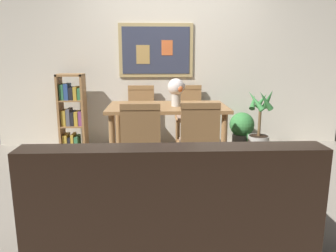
{
  "coord_description": "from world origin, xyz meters",
  "views": [
    {
      "loc": [
        -0.26,
        -3.49,
        1.37
      ],
      "look_at": [
        -0.12,
        -0.22,
        0.65
      ],
      "focal_mm": 35.33,
      "sensor_mm": 36.0,
      "label": 1
    }
  ],
  "objects_px": {
    "dining_table": "(167,114)",
    "bookshelf": "(72,114)",
    "dining_chair_far_right": "(189,111)",
    "potted_ivy": "(242,129)",
    "leather_couch": "(170,210)",
    "potted_palm": "(259,132)",
    "flower_vase": "(176,89)",
    "dining_chair_far_left": "(141,112)",
    "dining_chair_near_left": "(141,139)",
    "tv_remote": "(200,105)",
    "dining_chair_near_right": "(199,138)"
  },
  "relations": [
    {
      "from": "dining_chair_far_left",
      "to": "leather_couch",
      "type": "bearing_deg",
      "value": -83.73
    },
    {
      "from": "flower_vase",
      "to": "dining_chair_far_left",
      "type": "bearing_deg",
      "value": 118.74
    },
    {
      "from": "dining_chair_far_right",
      "to": "bookshelf",
      "type": "height_order",
      "value": "bookshelf"
    },
    {
      "from": "potted_ivy",
      "to": "leather_couch",
      "type": "bearing_deg",
      "value": -114.56
    },
    {
      "from": "dining_table",
      "to": "potted_palm",
      "type": "relative_size",
      "value": 1.57
    },
    {
      "from": "tv_remote",
      "to": "dining_chair_far_left",
      "type": "bearing_deg",
      "value": 132.79
    },
    {
      "from": "dining_chair_far_left",
      "to": "dining_chair_near_left",
      "type": "xyz_separation_m",
      "value": [
        0.06,
        -1.58,
        0.0
      ]
    },
    {
      "from": "dining_table",
      "to": "potted_palm",
      "type": "bearing_deg",
      "value": 18.35
    },
    {
      "from": "potted_ivy",
      "to": "potted_palm",
      "type": "bearing_deg",
      "value": -62.16
    },
    {
      "from": "potted_ivy",
      "to": "bookshelf",
      "type": "bearing_deg",
      "value": -178.83
    },
    {
      "from": "dining_chair_near_left",
      "to": "potted_ivy",
      "type": "height_order",
      "value": "dining_chair_near_left"
    },
    {
      "from": "dining_chair_near_right",
      "to": "dining_chair_near_left",
      "type": "relative_size",
      "value": 1.0
    },
    {
      "from": "tv_remote",
      "to": "dining_table",
      "type": "bearing_deg",
      "value": 175.99
    },
    {
      "from": "dining_table",
      "to": "leather_couch",
      "type": "xyz_separation_m",
      "value": [
        -0.06,
        -1.87,
        -0.33
      ]
    },
    {
      "from": "dining_chair_far_left",
      "to": "bookshelf",
      "type": "relative_size",
      "value": 0.83
    },
    {
      "from": "dining_chair_far_right",
      "to": "potted_palm",
      "type": "height_order",
      "value": "potted_palm"
    },
    {
      "from": "leather_couch",
      "to": "bookshelf",
      "type": "xyz_separation_m",
      "value": [
        -1.26,
        2.55,
        0.22
      ]
    },
    {
      "from": "flower_vase",
      "to": "dining_chair_near_right",
      "type": "bearing_deg",
      "value": -75.67
    },
    {
      "from": "dining_table",
      "to": "potted_palm",
      "type": "height_order",
      "value": "potted_palm"
    },
    {
      "from": "potted_palm",
      "to": "flower_vase",
      "type": "distance_m",
      "value": 1.43
    },
    {
      "from": "dining_chair_near_left",
      "to": "potted_palm",
      "type": "bearing_deg",
      "value": 37.72
    },
    {
      "from": "dining_chair_near_left",
      "to": "leather_couch",
      "type": "height_order",
      "value": "dining_chair_near_left"
    },
    {
      "from": "dining_table",
      "to": "dining_chair_far_left",
      "type": "xyz_separation_m",
      "value": [
        -0.35,
        0.78,
        -0.11
      ]
    },
    {
      "from": "dining_table",
      "to": "dining_chair_far_right",
      "type": "height_order",
      "value": "dining_chair_far_right"
    },
    {
      "from": "flower_vase",
      "to": "tv_remote",
      "type": "relative_size",
      "value": 2.04
    },
    {
      "from": "leather_couch",
      "to": "dining_table",
      "type": "bearing_deg",
      "value": 88.18
    },
    {
      "from": "potted_ivy",
      "to": "tv_remote",
      "type": "height_order",
      "value": "tv_remote"
    },
    {
      "from": "dining_chair_near_right",
      "to": "potted_palm",
      "type": "relative_size",
      "value": 1.0
    },
    {
      "from": "leather_couch",
      "to": "tv_remote",
      "type": "bearing_deg",
      "value": 75.99
    },
    {
      "from": "leather_couch",
      "to": "potted_palm",
      "type": "xyz_separation_m",
      "value": [
        1.35,
        2.3,
        -0.0
      ]
    },
    {
      "from": "dining_chair_near_left",
      "to": "leather_couch",
      "type": "xyz_separation_m",
      "value": [
        0.23,
        -1.07,
        -0.23
      ]
    },
    {
      "from": "dining_chair_far_left",
      "to": "potted_ivy",
      "type": "distance_m",
      "value": 1.5
    },
    {
      "from": "dining_chair_far_right",
      "to": "flower_vase",
      "type": "bearing_deg",
      "value": -106.39
    },
    {
      "from": "dining_chair_far_right",
      "to": "potted_ivy",
      "type": "distance_m",
      "value": 0.82
    },
    {
      "from": "dining_chair_near_left",
      "to": "potted_palm",
      "type": "relative_size",
      "value": 1.0
    },
    {
      "from": "bookshelf",
      "to": "leather_couch",
      "type": "bearing_deg",
      "value": -63.68
    },
    {
      "from": "leather_couch",
      "to": "flower_vase",
      "type": "xyz_separation_m",
      "value": [
        0.16,
        1.83,
        0.64
      ]
    },
    {
      "from": "dining_chair_far_right",
      "to": "dining_chair_near_left",
      "type": "relative_size",
      "value": 1.0
    },
    {
      "from": "dining_table",
      "to": "dining_chair_far_right",
      "type": "relative_size",
      "value": 1.58
    },
    {
      "from": "dining_chair_far_left",
      "to": "dining_chair_near_right",
      "type": "xyz_separation_m",
      "value": [
        0.64,
        -1.54,
        0.0
      ]
    },
    {
      "from": "dining_chair_far_left",
      "to": "flower_vase",
      "type": "height_order",
      "value": "flower_vase"
    },
    {
      "from": "dining_chair_far_left",
      "to": "dining_chair_near_right",
      "type": "bearing_deg",
      "value": -67.59
    },
    {
      "from": "potted_palm",
      "to": "flower_vase",
      "type": "height_order",
      "value": "flower_vase"
    },
    {
      "from": "dining_chair_near_right",
      "to": "potted_palm",
      "type": "bearing_deg",
      "value": 49.78
    },
    {
      "from": "bookshelf",
      "to": "tv_remote",
      "type": "xyz_separation_m",
      "value": [
        1.72,
        -0.71,
        0.23
      ]
    },
    {
      "from": "dining_chair_near_left",
      "to": "potted_palm",
      "type": "height_order",
      "value": "potted_palm"
    },
    {
      "from": "dining_table",
      "to": "tv_remote",
      "type": "bearing_deg",
      "value": -4.01
    },
    {
      "from": "potted_ivy",
      "to": "potted_palm",
      "type": "xyz_separation_m",
      "value": [
        0.16,
        -0.3,
        0.02
      ]
    },
    {
      "from": "dining_table",
      "to": "bookshelf",
      "type": "relative_size",
      "value": 1.31
    },
    {
      "from": "dining_chair_near_right",
      "to": "dining_chair_far_left",
      "type": "bearing_deg",
      "value": 112.41
    }
  ]
}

